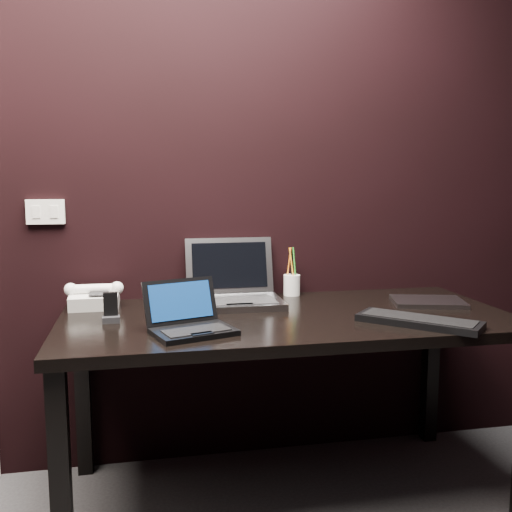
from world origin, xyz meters
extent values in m
plane|color=black|center=(0.00, 1.80, 1.30)|extent=(4.00, 0.00, 4.00)
cube|color=silver|center=(-0.62, 1.79, 1.12)|extent=(0.15, 0.02, 0.10)
cube|color=silver|center=(-0.66, 1.78, 1.12)|extent=(0.03, 0.01, 0.05)
cube|color=silver|center=(-0.58, 1.78, 1.12)|extent=(0.03, 0.01, 0.05)
cube|color=black|center=(0.30, 1.40, 0.72)|extent=(1.70, 0.80, 0.04)
cube|color=black|center=(-0.50, 1.05, 0.35)|extent=(0.06, 0.06, 0.70)
cube|color=black|center=(-0.50, 1.75, 0.35)|extent=(0.06, 0.06, 0.70)
cube|color=black|center=(1.10, 1.75, 0.35)|extent=(0.06, 0.06, 0.70)
cube|color=black|center=(-0.08, 1.18, 0.75)|extent=(0.30, 0.25, 0.02)
cube|color=black|center=(-0.07, 1.16, 0.76)|extent=(0.23, 0.16, 0.00)
cube|color=black|center=(-0.06, 1.12, 0.76)|extent=(0.08, 0.05, 0.00)
cube|color=black|center=(-0.11, 1.29, 0.83)|extent=(0.27, 0.13, 0.15)
cube|color=#0A234F|center=(-0.11, 1.29, 0.83)|extent=(0.23, 0.11, 0.12)
cube|color=gray|center=(0.13, 1.58, 0.75)|extent=(0.38, 0.27, 0.03)
cube|color=black|center=(0.13, 1.55, 0.77)|extent=(0.31, 0.15, 0.00)
cube|color=gray|center=(0.13, 1.48, 0.77)|extent=(0.11, 0.04, 0.00)
cube|color=#96969B|center=(0.13, 1.75, 0.88)|extent=(0.38, 0.07, 0.23)
cube|color=black|center=(0.13, 1.74, 0.88)|extent=(0.32, 0.05, 0.19)
cube|color=black|center=(0.72, 1.16, 0.75)|extent=(0.41, 0.40, 0.02)
cube|color=black|center=(0.72, 1.16, 0.77)|extent=(0.36, 0.35, 0.00)
cube|color=gray|center=(0.91, 1.46, 0.75)|extent=(0.33, 0.27, 0.02)
cube|color=silver|center=(-0.43, 1.67, 0.77)|extent=(0.19, 0.18, 0.08)
cylinder|color=white|center=(-0.43, 1.66, 0.82)|extent=(0.18, 0.04, 0.04)
sphere|color=white|center=(-0.52, 1.66, 0.82)|extent=(0.05, 0.05, 0.05)
sphere|color=silver|center=(-0.34, 1.65, 0.82)|extent=(0.05, 0.05, 0.05)
cube|color=black|center=(-0.41, 1.62, 0.81)|extent=(0.07, 0.05, 0.01)
cube|color=black|center=(-0.36, 1.42, 0.79)|extent=(0.05, 0.03, 0.11)
cube|color=black|center=(-0.35, 1.40, 0.75)|extent=(0.06, 0.05, 0.02)
cylinder|color=white|center=(0.41, 1.75, 0.79)|extent=(0.08, 0.08, 0.09)
cylinder|color=orange|center=(0.40, 1.75, 0.89)|extent=(0.02, 0.03, 0.14)
cylinder|color=#288B26|center=(0.42, 1.74, 0.89)|extent=(0.02, 0.02, 0.14)
cylinder|color=black|center=(0.41, 1.76, 0.89)|extent=(0.01, 0.01, 0.14)
cylinder|color=orange|center=(0.40, 1.74, 0.89)|extent=(0.02, 0.03, 0.14)
camera|label=1|loc=(-0.24, -0.66, 1.25)|focal=40.00mm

